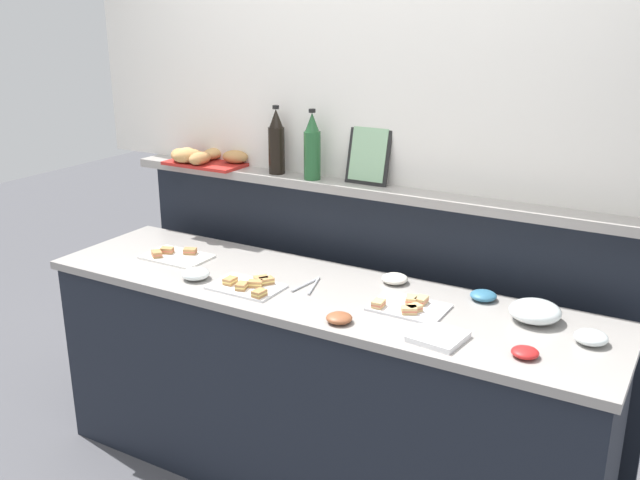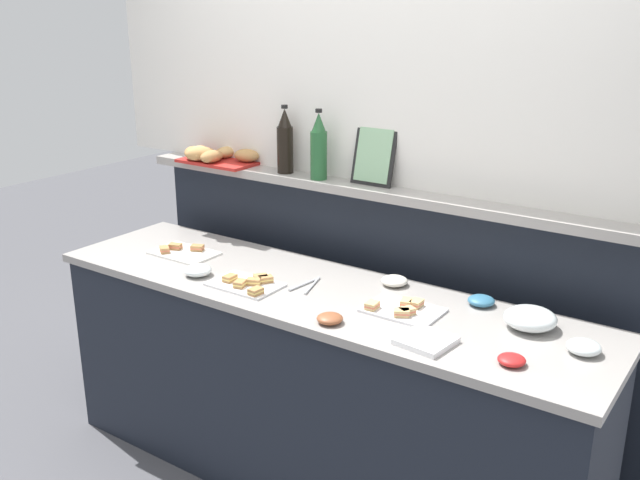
{
  "view_description": "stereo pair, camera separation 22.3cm",
  "coord_description": "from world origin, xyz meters",
  "px_view_note": "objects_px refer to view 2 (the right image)",
  "views": [
    {
      "loc": [
        1.35,
        -2.31,
        2.0
      ],
      "look_at": [
        -0.04,
        0.1,
        1.08
      ],
      "focal_mm": 39.99,
      "sensor_mm": 36.0,
      "label": 1
    },
    {
      "loc": [
        1.54,
        -2.19,
        2.0
      ],
      "look_at": [
        -0.04,
        0.1,
        1.08
      ],
      "focal_mm": 39.99,
      "sensor_mm": 36.0,
      "label": 2
    }
  ],
  "objects_px": {
    "condiment_bowl_teal": "(481,301)",
    "framed_picture": "(374,155)",
    "wine_bottle_dark": "(285,143)",
    "serving_tongs": "(309,284)",
    "napkin_stack": "(426,341)",
    "wine_bottle_green": "(319,148)",
    "condiment_bowl_dark": "(330,318)",
    "sandwich_platter_side": "(402,309)",
    "sandwich_platter_front": "(247,284)",
    "condiment_bowl_red": "(394,281)",
    "glass_bowl_medium": "(530,319)",
    "bread_basket": "(214,156)",
    "sandwich_platter_rear": "(183,252)",
    "glass_bowl_large": "(584,348)",
    "glass_bowl_small": "(198,271)",
    "condiment_bowl_cream": "(512,360)"
  },
  "relations": [
    {
      "from": "serving_tongs",
      "to": "napkin_stack",
      "type": "xyz_separation_m",
      "value": [
        0.63,
        -0.2,
        0.01
      ]
    },
    {
      "from": "serving_tongs",
      "to": "napkin_stack",
      "type": "relative_size",
      "value": 1.1
    },
    {
      "from": "serving_tongs",
      "to": "bread_basket",
      "type": "relative_size",
      "value": 0.45
    },
    {
      "from": "glass_bowl_medium",
      "to": "napkin_stack",
      "type": "bearing_deg",
      "value": -127.86
    },
    {
      "from": "condiment_bowl_dark",
      "to": "serving_tongs",
      "type": "relative_size",
      "value": 0.52
    },
    {
      "from": "serving_tongs",
      "to": "condiment_bowl_red",
      "type": "bearing_deg",
      "value": 35.48
    },
    {
      "from": "framed_picture",
      "to": "condiment_bowl_red",
      "type": "bearing_deg",
      "value": -43.14
    },
    {
      "from": "condiment_bowl_teal",
      "to": "bread_basket",
      "type": "height_order",
      "value": "bread_basket"
    },
    {
      "from": "condiment_bowl_red",
      "to": "wine_bottle_green",
      "type": "distance_m",
      "value": 0.71
    },
    {
      "from": "serving_tongs",
      "to": "sandwich_platter_side",
      "type": "bearing_deg",
      "value": -2.01
    },
    {
      "from": "glass_bowl_large",
      "to": "condiment_bowl_dark",
      "type": "height_order",
      "value": "glass_bowl_large"
    },
    {
      "from": "sandwich_platter_side",
      "to": "glass_bowl_large",
      "type": "distance_m",
      "value": 0.66
    },
    {
      "from": "sandwich_platter_rear",
      "to": "sandwich_platter_front",
      "type": "distance_m",
      "value": 0.52
    },
    {
      "from": "condiment_bowl_dark",
      "to": "condiment_bowl_red",
      "type": "distance_m",
      "value": 0.45
    },
    {
      "from": "bread_basket",
      "to": "napkin_stack",
      "type": "bearing_deg",
      "value": -20.93
    },
    {
      "from": "condiment_bowl_cream",
      "to": "bread_basket",
      "type": "height_order",
      "value": "bread_basket"
    },
    {
      "from": "wine_bottle_dark",
      "to": "condiment_bowl_teal",
      "type": "bearing_deg",
      "value": -9.46
    },
    {
      "from": "condiment_bowl_dark",
      "to": "wine_bottle_dark",
      "type": "distance_m",
      "value": 1.05
    },
    {
      "from": "glass_bowl_large",
      "to": "condiment_bowl_red",
      "type": "relative_size",
      "value": 1.04
    },
    {
      "from": "sandwich_platter_rear",
      "to": "glass_bowl_medium",
      "type": "height_order",
      "value": "glass_bowl_medium"
    },
    {
      "from": "condiment_bowl_teal",
      "to": "framed_picture",
      "type": "height_order",
      "value": "framed_picture"
    },
    {
      "from": "wine_bottle_green",
      "to": "sandwich_platter_rear",
      "type": "bearing_deg",
      "value": -141.95
    },
    {
      "from": "glass_bowl_small",
      "to": "framed_picture",
      "type": "distance_m",
      "value": 0.91
    },
    {
      "from": "glass_bowl_large",
      "to": "napkin_stack",
      "type": "distance_m",
      "value": 0.52
    },
    {
      "from": "wine_bottle_dark",
      "to": "bread_basket",
      "type": "height_order",
      "value": "wine_bottle_dark"
    },
    {
      "from": "condiment_bowl_teal",
      "to": "serving_tongs",
      "type": "relative_size",
      "value": 0.56
    },
    {
      "from": "condiment_bowl_teal",
      "to": "condiment_bowl_cream",
      "type": "relative_size",
      "value": 1.14
    },
    {
      "from": "sandwich_platter_rear",
      "to": "glass_bowl_small",
      "type": "relative_size",
      "value": 2.53
    },
    {
      "from": "glass_bowl_small",
      "to": "serving_tongs",
      "type": "xyz_separation_m",
      "value": [
        0.46,
        0.18,
        -0.02
      ]
    },
    {
      "from": "sandwich_platter_front",
      "to": "glass_bowl_large",
      "type": "height_order",
      "value": "glass_bowl_large"
    },
    {
      "from": "framed_picture",
      "to": "serving_tongs",
      "type": "bearing_deg",
      "value": -95.49
    },
    {
      "from": "sandwich_platter_front",
      "to": "napkin_stack",
      "type": "xyz_separation_m",
      "value": [
        0.84,
        -0.05,
        -0.0
      ]
    },
    {
      "from": "glass_bowl_small",
      "to": "condiment_bowl_teal",
      "type": "relative_size",
      "value": 1.14
    },
    {
      "from": "glass_bowl_large",
      "to": "glass_bowl_small",
      "type": "distance_m",
      "value": 1.56
    },
    {
      "from": "napkin_stack",
      "to": "wine_bottle_dark",
      "type": "distance_m",
      "value": 1.3
    },
    {
      "from": "sandwich_platter_front",
      "to": "napkin_stack",
      "type": "bearing_deg",
      "value": -3.55
    },
    {
      "from": "sandwich_platter_side",
      "to": "condiment_bowl_cream",
      "type": "relative_size",
      "value": 3.11
    },
    {
      "from": "condiment_bowl_dark",
      "to": "wine_bottle_green",
      "type": "bearing_deg",
      "value": 127.62
    },
    {
      "from": "sandwich_platter_side",
      "to": "wine_bottle_dark",
      "type": "xyz_separation_m",
      "value": [
        -0.86,
        0.41,
        0.48
      ]
    },
    {
      "from": "glass_bowl_small",
      "to": "condiment_bowl_cream",
      "type": "height_order",
      "value": "glass_bowl_small"
    },
    {
      "from": "glass_bowl_large",
      "to": "napkin_stack",
      "type": "xyz_separation_m",
      "value": [
        -0.46,
        -0.23,
        -0.01
      ]
    },
    {
      "from": "framed_picture",
      "to": "wine_bottle_green",
      "type": "bearing_deg",
      "value": -167.43
    },
    {
      "from": "sandwich_platter_front",
      "to": "bread_basket",
      "type": "distance_m",
      "value": 0.9
    },
    {
      "from": "glass_bowl_small",
      "to": "condiment_bowl_red",
      "type": "height_order",
      "value": "glass_bowl_small"
    },
    {
      "from": "napkin_stack",
      "to": "wine_bottle_green",
      "type": "relative_size",
      "value": 0.54
    },
    {
      "from": "glass_bowl_small",
      "to": "condiment_bowl_red",
      "type": "distance_m",
      "value": 0.83
    },
    {
      "from": "condiment_bowl_dark",
      "to": "framed_picture",
      "type": "relative_size",
      "value": 0.37
    },
    {
      "from": "serving_tongs",
      "to": "wine_bottle_green",
      "type": "distance_m",
      "value": 0.65
    },
    {
      "from": "glass_bowl_large",
      "to": "condiment_bowl_dark",
      "type": "distance_m",
      "value": 0.87
    },
    {
      "from": "sandwich_platter_side",
      "to": "wine_bottle_green",
      "type": "height_order",
      "value": "wine_bottle_green"
    }
  ]
}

